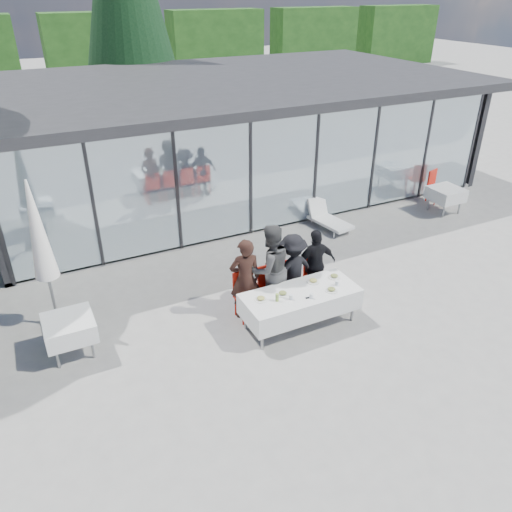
% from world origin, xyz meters
% --- Properties ---
extents(ground, '(90.00, 90.00, 0.00)m').
position_xyz_m(ground, '(0.00, 0.00, 0.00)').
color(ground, gray).
rests_on(ground, ground).
extents(pavilion, '(14.80, 8.80, 3.44)m').
position_xyz_m(pavilion, '(2.00, 8.16, 2.15)').
color(pavilion, gray).
rests_on(pavilion, ground).
extents(treeline, '(62.50, 2.00, 4.40)m').
position_xyz_m(treeline, '(-2.00, 28.00, 2.20)').
color(treeline, '#183C13').
rests_on(treeline, ground).
extents(dining_table, '(2.26, 0.96, 0.75)m').
position_xyz_m(dining_table, '(0.13, -0.02, 0.54)').
color(dining_table, silver).
rests_on(dining_table, ground).
extents(diner_a, '(0.73, 0.73, 1.71)m').
position_xyz_m(diner_a, '(-0.68, 0.73, 0.85)').
color(diner_a, '#321C16').
rests_on(diner_a, ground).
extents(diner_chair_a, '(0.44, 0.44, 0.97)m').
position_xyz_m(diner_chair_a, '(-0.68, 0.73, 0.54)').
color(diner_chair_a, red).
rests_on(diner_chair_a, ground).
extents(diner_b, '(0.94, 0.94, 1.88)m').
position_xyz_m(diner_b, '(-0.13, 0.73, 0.94)').
color(diner_b, '#474747').
rests_on(diner_b, ground).
extents(diner_chair_b, '(0.44, 0.44, 0.97)m').
position_xyz_m(diner_chair_b, '(-0.13, 0.73, 0.54)').
color(diner_chair_b, red).
rests_on(diner_chair_b, ground).
extents(diner_c, '(1.11, 1.11, 1.56)m').
position_xyz_m(diner_c, '(0.38, 0.73, 0.78)').
color(diner_c, black).
rests_on(diner_c, ground).
extents(diner_chair_c, '(0.44, 0.44, 0.97)m').
position_xyz_m(diner_chair_c, '(0.38, 0.73, 0.54)').
color(diner_chair_c, red).
rests_on(diner_chair_c, ground).
extents(diner_d, '(0.99, 0.99, 1.55)m').
position_xyz_m(diner_d, '(0.94, 0.73, 0.78)').
color(diner_d, black).
rests_on(diner_d, ground).
extents(diner_chair_d, '(0.44, 0.44, 0.97)m').
position_xyz_m(diner_chair_d, '(0.94, 0.73, 0.54)').
color(diner_chair_d, red).
rests_on(diner_chair_d, ground).
extents(plate_a, '(0.24, 0.24, 0.07)m').
position_xyz_m(plate_a, '(-0.67, 0.08, 0.78)').
color(plate_a, silver).
rests_on(plate_a, dining_table).
extents(plate_b, '(0.24, 0.24, 0.07)m').
position_xyz_m(plate_b, '(-0.22, 0.05, 0.78)').
color(plate_b, silver).
rests_on(plate_b, dining_table).
extents(plate_c, '(0.24, 0.24, 0.07)m').
position_xyz_m(plate_c, '(0.54, 0.18, 0.78)').
color(plate_c, silver).
rests_on(plate_c, dining_table).
extents(plate_d, '(0.24, 0.24, 0.07)m').
position_xyz_m(plate_d, '(1.01, 0.15, 0.78)').
color(plate_d, silver).
rests_on(plate_d, dining_table).
extents(plate_extra, '(0.24, 0.24, 0.07)m').
position_xyz_m(plate_extra, '(0.68, -0.24, 0.78)').
color(plate_extra, silver).
rests_on(plate_extra, dining_table).
extents(juice_bottle, '(0.06, 0.06, 0.15)m').
position_xyz_m(juice_bottle, '(-0.42, -0.09, 0.82)').
color(juice_bottle, '#94B74C').
rests_on(juice_bottle, dining_table).
extents(drinking_glasses, '(1.11, 0.23, 0.10)m').
position_xyz_m(drinking_glasses, '(0.30, -0.19, 0.80)').
color(drinking_glasses, silver).
rests_on(drinking_glasses, dining_table).
extents(folded_eyeglasses, '(0.14, 0.03, 0.01)m').
position_xyz_m(folded_eyeglasses, '(0.17, -0.26, 0.76)').
color(folded_eyeglasses, black).
rests_on(folded_eyeglasses, dining_table).
extents(spare_table_left, '(0.86, 0.86, 0.74)m').
position_xyz_m(spare_table_left, '(-3.98, 1.05, 0.55)').
color(spare_table_left, silver).
rests_on(spare_table_left, ground).
extents(spare_table_right, '(0.86, 0.86, 0.74)m').
position_xyz_m(spare_table_right, '(6.75, 2.85, 0.55)').
color(spare_table_right, silver).
rests_on(spare_table_right, ground).
extents(spare_chair_a, '(0.55, 0.55, 0.97)m').
position_xyz_m(spare_chair_a, '(7.06, 3.63, 0.54)').
color(spare_chair_a, red).
rests_on(spare_chair_a, ground).
extents(spare_chair_b, '(0.61, 0.61, 0.97)m').
position_xyz_m(spare_chair_b, '(5.54, 4.34, 0.54)').
color(spare_chair_b, red).
rests_on(spare_chair_b, ground).
extents(market_umbrella, '(0.50, 0.50, 3.00)m').
position_xyz_m(market_umbrella, '(-4.12, 2.08, 1.89)').
color(market_umbrella, black).
rests_on(market_umbrella, ground).
extents(lounger, '(0.81, 1.41, 0.72)m').
position_xyz_m(lounger, '(3.13, 3.56, 0.26)').
color(lounger, white).
rests_on(lounger, ground).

